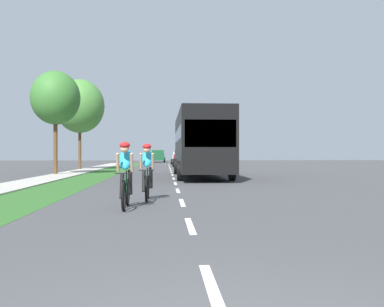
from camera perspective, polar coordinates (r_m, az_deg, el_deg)
ground_plane at (r=22.66m, az=-2.39°, el=-3.30°), size 120.00×120.00×0.00m
grass_verge at (r=23.01m, az=-13.61°, el=-3.24°), size 2.20×70.00×0.01m
sidewalk_concrete at (r=23.44m, az=-18.44°, el=-3.18°), size 1.81×70.00×0.10m
lane_markings_center at (r=26.65m, az=-2.56°, el=-2.79°), size 0.12×54.07×0.01m
cyclist_lead at (r=10.54m, az=-8.59°, el=-2.70°), size 0.42×1.72×1.58m
cyclist_trailing at (r=12.37m, az=-5.82°, el=-2.30°), size 0.42×1.72×1.58m
bus_black at (r=24.81m, az=1.02°, el=1.56°), size 2.78×11.60×3.48m
pickup_maroon at (r=43.51m, az=-1.06°, el=-0.62°), size 2.22×5.10×1.64m
sedan_silver at (r=53.65m, az=-1.69°, el=-0.56°), size 1.98×4.30×1.52m
suv_dark_green at (r=65.35m, az=-4.43°, el=-0.30°), size 2.15×4.70×1.79m
street_tree_near at (r=28.30m, az=-17.27°, el=6.87°), size 2.98×2.98×6.34m
street_tree_far at (r=36.67m, az=-14.33°, el=5.95°), size 3.91×3.91×7.27m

